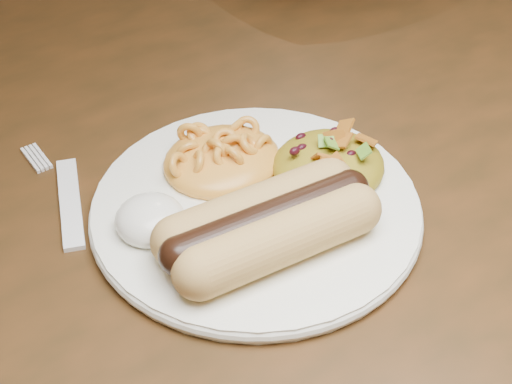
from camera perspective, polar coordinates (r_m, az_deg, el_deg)
table at (r=0.74m, az=-6.36°, el=0.28°), size 1.60×0.90×0.75m
plate at (r=0.57m, az=0.00°, el=-1.23°), size 0.28×0.28×0.01m
hotdog at (r=0.52m, az=0.91°, el=-2.33°), size 0.13×0.08×0.04m
mac_and_cheese at (r=0.59m, az=-2.52°, el=3.32°), size 0.10×0.10×0.04m
sour_cream at (r=0.54m, az=-7.77°, el=-1.49°), size 0.06×0.06×0.03m
taco_salad at (r=0.59m, az=5.34°, el=2.55°), size 0.09×0.08×0.04m
fork at (r=0.60m, az=-13.37°, el=-0.76°), size 0.07×0.14×0.00m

